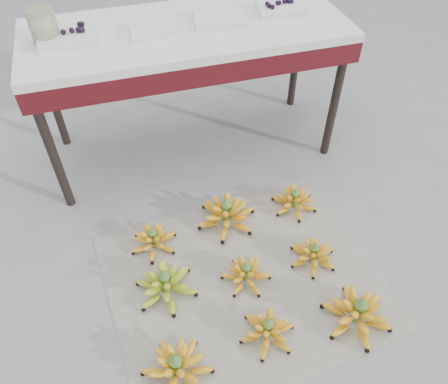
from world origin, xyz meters
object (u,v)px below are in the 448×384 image
object	(u,v)px
tray_right	(220,19)
bunch_back_center	(226,214)
tray_far_left	(68,37)
bunch_back_right	(294,201)
tray_far_right	(281,8)
glass_jar	(44,27)
bunch_back_left	(154,240)
bunch_front_left	(177,368)
bunch_front_right	(357,313)
tray_left	(153,29)
bunch_mid_left	(166,285)
bunch_front_center	(267,331)
newspaper_mat	(245,280)
bunch_mid_right	(313,255)
bunch_mid_center	(246,274)
vendor_table	(187,43)

from	to	relation	value
tray_right	bunch_back_center	bearing A→B (deg)	-103.41
bunch_back_center	tray_far_left	world-z (taller)	tray_far_left
bunch_back_right	tray_far_right	bearing A→B (deg)	68.81
tray_right	glass_jar	size ratio (longest dim) A/B	1.72
bunch_back_left	bunch_front_left	bearing A→B (deg)	-80.83
bunch_front_right	bunch_back_center	size ratio (longest dim) A/B	1.03
bunch_back_center	tray_far_left	xyz separation A→B (m)	(-0.59, 0.66, 0.75)
tray_far_left	bunch_front_right	bearing A→B (deg)	-54.60
bunch_back_left	tray_left	size ratio (longest dim) A/B	1.20
tray_far_right	glass_jar	distance (m)	1.18
bunch_back_left	tray_far_right	xyz separation A→B (m)	(0.89, 0.72, 0.76)
bunch_mid_left	tray_left	bearing A→B (deg)	55.15
bunch_front_right	glass_jar	xyz separation A→B (m)	(-1.07, 1.38, 0.81)
bunch_front_center	bunch_front_right	distance (m)	0.40
bunch_back_center	tray_far_right	distance (m)	1.12
bunch_front_left	glass_jar	xyz separation A→B (m)	(-0.27, 1.39, 0.81)
bunch_front_right	bunch_back_left	xyz separation A→B (m)	(-0.78, 0.66, -0.01)
newspaper_mat	bunch_front_center	world-z (taller)	bunch_front_center
bunch_mid_left	tray_right	xyz separation A→B (m)	(0.54, 0.97, 0.75)
tray_right	bunch_front_right	bearing A→B (deg)	-80.39
tray_right	bunch_back_right	bearing A→B (deg)	-70.20
bunch_back_left	bunch_mid_right	bearing A→B (deg)	-11.73
tray_far_left	bunch_front_center	bearing A→B (deg)	-66.64
bunch_back_left	bunch_back_right	distance (m)	0.78
bunch_front_right	bunch_back_center	xyz separation A→B (m)	(-0.38, 0.71, 0.00)
bunch_mid_center	tray_right	xyz separation A→B (m)	(0.17, 1.01, 0.76)
bunch_front_left	tray_far_left	world-z (taller)	tray_far_left
bunch_back_left	bunch_back_center	distance (m)	0.40
bunch_mid_right	vendor_table	size ratio (longest dim) A/B	0.16
bunch_back_center	vendor_table	world-z (taller)	vendor_table
bunch_back_center	tray_far_right	world-z (taller)	tray_far_right
newspaper_mat	bunch_back_right	xyz separation A→B (m)	(0.40, 0.37, 0.05)
bunch_front_left	bunch_back_left	distance (m)	0.67
bunch_mid_left	tray_far_left	world-z (taller)	tray_far_left
bunch_front_center	vendor_table	size ratio (longest dim) A/B	0.18
bunch_front_center	bunch_back_left	bearing A→B (deg)	136.25
bunch_front_center	bunch_front_right	bearing A→B (deg)	8.84
bunch_back_left	bunch_back_center	xyz separation A→B (m)	(0.39, 0.05, 0.02)
bunch_front_center	bunch_back_left	world-z (taller)	bunch_front_center
bunch_mid_center	bunch_front_right	bearing A→B (deg)	-57.86
bunch_front_center	tray_far_left	bearing A→B (deg)	128.08
bunch_back_center	tray_far_right	bearing A→B (deg)	58.56
tray_far_left	tray_far_right	distance (m)	1.09
tray_far_left	bunch_back_center	bearing A→B (deg)	-48.34
vendor_table	glass_jar	distance (m)	0.69
bunch_mid_right	tray_left	bearing A→B (deg)	125.47
bunch_mid_right	tray_left	size ratio (longest dim) A/B	1.12
bunch_mid_left	bunch_back_center	world-z (taller)	bunch_back_center
vendor_table	bunch_back_center	bearing A→B (deg)	-88.51
bunch_mid_left	glass_jar	size ratio (longest dim) A/B	2.31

